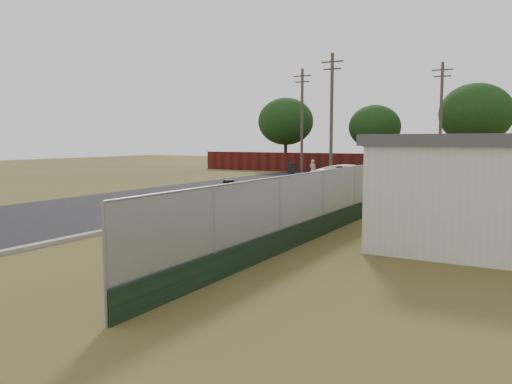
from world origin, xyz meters
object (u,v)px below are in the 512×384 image
Objects in this scene: mailbox at (229,186)px; pickup_truck at (351,176)px; trash_bin at (291,169)px; pedestrian at (313,170)px; fire_hydrant at (166,266)px.

pickup_truck reaches higher than mailbox.
pickup_truck is at bearing 84.37° from mailbox.
mailbox is at bearing -71.22° from trash_bin.
mailbox is at bearing 108.10° from pedestrian.
fire_hydrant is 33.39m from trash_bin.
mailbox is 0.85× the size of pedestrian.
fire_hydrant is 22.61m from pickup_truck.
pedestrian is at bearing 101.10° from mailbox.
trash_bin is at bearing 108.78° from mailbox.
pedestrian is at bearing 51.53° from pickup_truck.
pickup_truck is (-3.67, 22.31, 0.34)m from fire_hydrant.
fire_hydrant is at bearing -63.92° from mailbox.
mailbox reaches higher than fire_hydrant.
pickup_truck is (1.22, 12.33, -0.30)m from mailbox.
pickup_truck is at bearing -46.37° from trash_bin.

